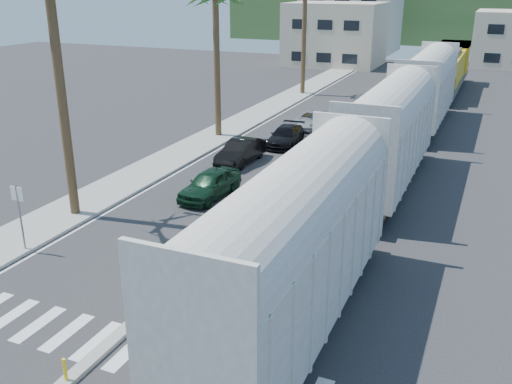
# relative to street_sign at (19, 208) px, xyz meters

# --- Properties ---
(ground) EXTENTS (140.00, 140.00, 0.00)m
(ground) POSITION_rel_street_sign_xyz_m (7.30, -2.00, -1.97)
(ground) COLOR #28282B
(ground) RESTS_ON ground
(sidewalk) EXTENTS (3.00, 90.00, 0.15)m
(sidewalk) POSITION_rel_street_sign_xyz_m (-1.20, 23.00, -1.90)
(sidewalk) COLOR gray
(sidewalk) RESTS_ON ground
(rails) EXTENTS (1.56, 100.00, 0.06)m
(rails) POSITION_rel_street_sign_xyz_m (12.30, 26.00, -1.94)
(rails) COLOR black
(rails) RESTS_ON ground
(median) EXTENTS (0.45, 60.00, 0.85)m
(median) POSITION_rel_street_sign_xyz_m (7.30, 17.96, -1.88)
(median) COLOR gray
(median) RESTS_ON ground
(crosswalk) EXTENTS (14.00, 2.20, 0.01)m
(crosswalk) POSITION_rel_street_sign_xyz_m (7.30, -4.00, -1.97)
(crosswalk) COLOR silver
(crosswalk) RESTS_ON ground
(lane_markings) EXTENTS (9.42, 90.00, 0.01)m
(lane_markings) POSITION_rel_street_sign_xyz_m (5.15, 23.00, -1.97)
(lane_markings) COLOR silver
(lane_markings) RESTS_ON ground
(freight_train) EXTENTS (3.00, 60.94, 5.85)m
(freight_train) POSITION_rel_street_sign_xyz_m (12.30, 19.58, 0.93)
(freight_train) COLOR #B2AFA3
(freight_train) RESTS_ON ground
(street_sign) EXTENTS (0.60, 0.08, 3.00)m
(street_sign) POSITION_rel_street_sign_xyz_m (0.00, 0.00, 0.00)
(street_sign) COLOR slate
(street_sign) RESTS_ON ground
(buildings) EXTENTS (38.00, 27.00, 10.00)m
(buildings) POSITION_rel_street_sign_xyz_m (0.89, 69.66, 2.39)
(buildings) COLOR #BAAC94
(buildings) RESTS_ON ground
(hillside) EXTENTS (80.00, 20.00, 12.00)m
(hillside) POSITION_rel_street_sign_xyz_m (7.30, 98.00, 4.03)
(hillside) COLOR #385628
(hillside) RESTS_ON ground
(car_lead) EXTENTS (2.41, 4.59, 1.47)m
(car_lead) POSITION_rel_street_sign_xyz_m (4.18, 8.75, -1.24)
(car_lead) COLOR black
(car_lead) RESTS_ON ground
(car_second) EXTENTS (1.81, 4.56, 1.47)m
(car_second) POSITION_rel_street_sign_xyz_m (3.14, 14.86, -1.24)
(car_second) COLOR black
(car_second) RESTS_ON ground
(car_third) EXTENTS (2.29, 4.65, 1.29)m
(car_third) POSITION_rel_street_sign_xyz_m (4.27, 19.78, -1.32)
(car_third) COLOR black
(car_third) RESTS_ON ground
(car_rear) EXTENTS (2.36, 4.67, 1.26)m
(car_rear) POSITION_rel_street_sign_xyz_m (4.37, 25.27, -1.34)
(car_rear) COLOR #B6B9BC
(car_rear) RESTS_ON ground
(cyclist) EXTENTS (1.70, 2.08, 2.10)m
(cyclist) POSITION_rel_street_sign_xyz_m (9.13, -2.27, -1.32)
(cyclist) COLOR #9EA0A5
(cyclist) RESTS_ON ground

